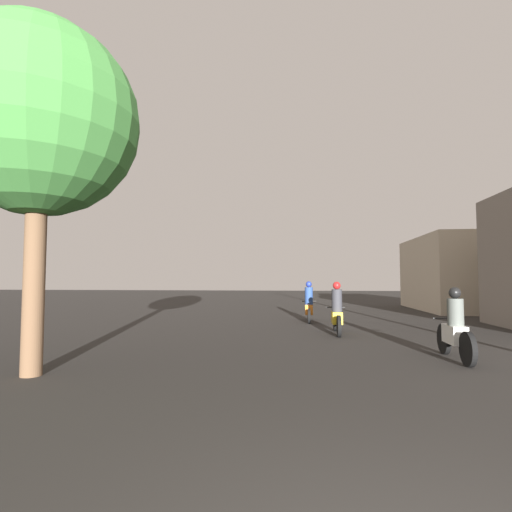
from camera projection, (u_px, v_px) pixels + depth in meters
motorcycle_white at (455, 330)px, 8.37m from camera, size 0.60×2.02×1.53m
motorcycle_yellow at (337, 313)px, 12.40m from camera, size 0.60×2.08×1.62m
motorcycle_orange at (309, 305)px, 16.01m from camera, size 0.60×2.01×1.62m
building_right_far at (464, 273)px, 22.19m from camera, size 5.13×7.77×4.05m
street_tree at (39, 121)px, 7.25m from camera, size 3.54×3.54×6.37m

